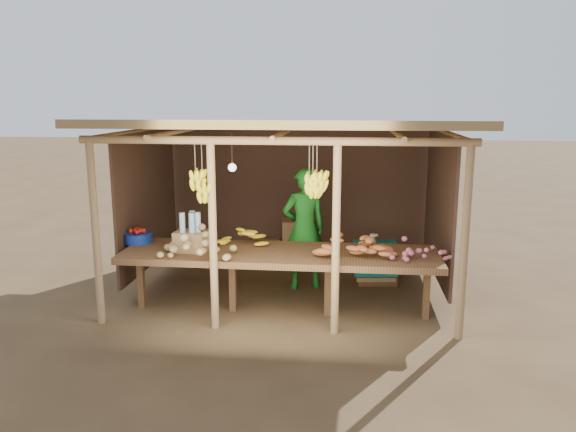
# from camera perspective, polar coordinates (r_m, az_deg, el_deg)

# --- Properties ---
(ground) EXTENTS (60.00, 60.00, 0.00)m
(ground) POSITION_cam_1_polar(r_m,az_deg,el_deg) (8.08, -0.00, -7.31)
(ground) COLOR brown
(ground) RESTS_ON ground
(stall_structure) EXTENTS (4.70, 3.50, 2.43)m
(stall_structure) POSITION_cam_1_polar(r_m,az_deg,el_deg) (7.70, -0.14, 6.43)
(stall_structure) COLOR #A57F55
(stall_structure) RESTS_ON ground
(counter) EXTENTS (3.90, 1.05, 0.80)m
(counter) POSITION_cam_1_polar(r_m,az_deg,el_deg) (6.96, -0.84, -4.11)
(counter) COLOR brown
(counter) RESTS_ON ground
(potato_heap) EXTENTS (1.03, 0.83, 0.36)m
(potato_heap) POSITION_cam_1_polar(r_m,az_deg,el_deg) (6.81, -9.00, -2.50)
(potato_heap) COLOR #A38854
(potato_heap) RESTS_ON counter
(sweet_potato_heap) EXTENTS (1.03, 0.78, 0.36)m
(sweet_potato_heap) POSITION_cam_1_polar(r_m,az_deg,el_deg) (6.80, 6.66, -2.48)
(sweet_potato_heap) COLOR #AE5D2C
(sweet_potato_heap) RESTS_ON counter
(onion_heap) EXTENTS (0.81, 0.60, 0.35)m
(onion_heap) POSITION_cam_1_polar(r_m,az_deg,el_deg) (6.70, 13.20, -2.96)
(onion_heap) COLOR #B4576C
(onion_heap) RESTS_ON counter
(banana_pile) EXTENTS (0.66, 0.49, 0.35)m
(banana_pile) POSITION_cam_1_polar(r_m,az_deg,el_deg) (7.29, -4.74, -1.49)
(banana_pile) COLOR yellow
(banana_pile) RESTS_ON counter
(tomato_basin) EXTENTS (0.36, 0.36, 0.19)m
(tomato_basin) POSITION_cam_1_polar(r_m,az_deg,el_deg) (7.61, -14.96, -2.03)
(tomato_basin) COLOR navy
(tomato_basin) RESTS_ON counter
(bottle_box) EXTENTS (0.42, 0.35, 0.49)m
(bottle_box) POSITION_cam_1_polar(r_m,az_deg,el_deg) (7.03, -9.76, -2.00)
(bottle_box) COLOR olive
(bottle_box) RESTS_ON counter
(vendor) EXTENTS (0.73, 0.61, 1.72)m
(vendor) POSITION_cam_1_polar(r_m,az_deg,el_deg) (7.87, 1.66, -1.30)
(vendor) COLOR #176A1A
(vendor) RESTS_ON ground
(tarp_crate) EXTENTS (0.68, 0.61, 0.74)m
(tarp_crate) POSITION_cam_1_polar(r_m,az_deg,el_deg) (8.36, 8.90, -4.60)
(tarp_crate) COLOR brown
(tarp_crate) RESTS_ON ground
(carton_stack) EXTENTS (0.98, 0.41, 0.72)m
(carton_stack) POSITION_cam_1_polar(r_m,az_deg,el_deg) (9.14, -0.20, -2.94)
(carton_stack) COLOR olive
(carton_stack) RESTS_ON ground
(burlap_sacks) EXTENTS (0.73, 0.38, 0.52)m
(burlap_sacks) POSITION_cam_1_polar(r_m,az_deg,el_deg) (9.26, -9.94, -3.52)
(burlap_sacks) COLOR #472E21
(burlap_sacks) RESTS_ON ground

